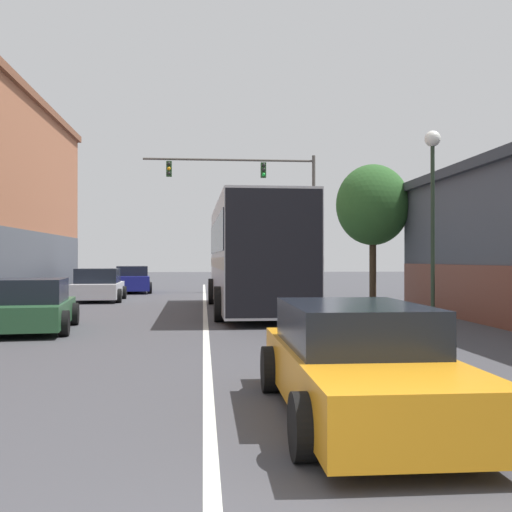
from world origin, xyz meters
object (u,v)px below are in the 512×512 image
parked_car_left_mid (132,280)px  parked_car_left_far (29,306)px  traffic_signal_gantry (265,192)px  bus (253,252)px  parked_car_left_near (98,286)px  street_lamp (433,196)px  street_tree_near (373,205)px  hatchback_foreground (357,363)px

parked_car_left_mid → parked_car_left_far: parked_car_left_mid is taller
traffic_signal_gantry → bus: bearing=-98.0°
bus → traffic_signal_gantry: (1.59, 11.34, 3.28)m
parked_car_left_near → parked_car_left_mid: bearing=-8.2°
parked_car_left_near → traffic_signal_gantry: 10.75m
street_lamp → street_tree_near: size_ratio=0.93×
bus → parked_car_left_near: 8.28m
hatchback_foreground → street_tree_near: 16.68m
parked_car_left_mid → street_tree_near: street_tree_near is taller
hatchback_foreground → street_lamp: bearing=-26.6°
parked_car_left_mid → street_lamp: street_lamp is taller
hatchback_foreground → traffic_signal_gantry: size_ratio=0.49×
parked_car_left_mid → traffic_signal_gantry: (7.06, -0.60, 4.64)m
parked_car_left_near → street_lamp: size_ratio=0.80×
parked_car_left_far → street_tree_near: (10.68, 7.24, 3.21)m
traffic_signal_gantry → street_lamp: size_ratio=1.83×
bus → street_tree_near: street_tree_near is taller
hatchback_foreground → parked_car_left_near: (-6.12, 19.04, 0.04)m
hatchback_foreground → traffic_signal_gantry: bearing=-3.3°
parked_car_left_near → parked_car_left_far: (0.16, -10.60, -0.03)m
bus → parked_car_left_near: size_ratio=2.70×
hatchback_foreground → traffic_signal_gantry: traffic_signal_gantry is taller
parked_car_left_far → street_lamp: bearing=-99.9°
street_tree_near → hatchback_foreground: bearing=-106.7°
bus → street_tree_near: bearing=-67.3°
street_lamp → parked_car_left_mid: bearing=118.2°
hatchback_foreground → parked_car_left_mid: bearing=12.4°
parked_car_left_near → street_tree_near: street_tree_near is taller
street_lamp → parked_car_left_far: bearing=176.6°
traffic_signal_gantry → street_tree_near: bearing=-71.2°
bus → parked_car_left_far: size_ratio=2.66×
hatchback_foreground → parked_car_left_near: bearing=18.1°
parked_car_left_near → parked_car_left_mid: (0.63, 6.50, 0.02)m
hatchback_foreground → street_lamp: street_lamp is taller
parked_car_left_far → traffic_signal_gantry: traffic_signal_gantry is taller
street_tree_near → bus: bearing=-156.4°
traffic_signal_gantry → parked_car_left_mid: bearing=175.1°
hatchback_foreground → parked_car_left_near: size_ratio=1.11×
bus → hatchback_foreground: (0.03, -13.60, -1.42)m
street_lamp → street_tree_near: bearing=84.6°
parked_car_left_near → street_tree_near: 11.78m
parked_car_left_far → street_tree_near: bearing=-62.3°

